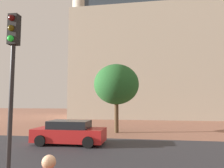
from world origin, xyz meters
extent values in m
plane|color=#93604C|center=(0.00, 10.00, 0.00)|extent=(120.00, 120.00, 0.00)
cube|color=#2D2D33|center=(0.00, 7.63, 0.00)|extent=(120.00, 8.05, 0.00)
cube|color=#B2A893|center=(2.46, 31.32, 8.54)|extent=(22.57, 10.26, 17.08)
cube|color=#2D3842|center=(2.46, 31.32, 18.28)|extent=(20.77, 9.44, 2.40)
cube|color=#B2A893|center=(4.65, 31.32, 16.80)|extent=(4.28, 4.28, 33.60)
cylinder|color=#B2A893|center=(-7.33, 27.69, 10.26)|extent=(2.80, 2.80, 20.51)
cylinder|color=#B2A893|center=(12.24, 27.69, 9.72)|extent=(2.80, 2.80, 19.43)
sphere|color=#9E7556|center=(0.89, 0.49, 1.62)|extent=(0.22, 0.22, 0.22)
cube|color=red|center=(-2.11, 9.40, 0.56)|extent=(4.29, 1.75, 0.77)
cube|color=black|center=(-2.11, 9.40, 1.17)|extent=(2.40, 1.54, 0.47)
cylinder|color=black|center=(-3.52, 8.53, 0.32)|extent=(0.64, 0.22, 0.64)
cylinder|color=black|center=(-3.52, 10.28, 0.32)|extent=(0.64, 0.22, 0.64)
cylinder|color=black|center=(-0.69, 8.53, 0.32)|extent=(0.64, 0.22, 0.64)
cylinder|color=black|center=(-0.69, 10.28, 0.32)|extent=(0.64, 0.22, 0.64)
cylinder|color=black|center=(-1.33, 2.65, 2.10)|extent=(0.12, 0.12, 4.19)
cube|color=black|center=(-1.33, 2.65, 4.64)|extent=(0.28, 0.24, 0.90)
sphere|color=#390606|center=(-1.33, 2.52, 4.94)|extent=(0.18, 0.18, 0.18)
sphere|color=#3C3306|center=(-1.33, 2.52, 4.64)|extent=(0.18, 0.18, 0.18)
sphere|color=green|center=(-1.33, 2.52, 4.34)|extent=(0.18, 0.18, 0.18)
cylinder|color=#4C3823|center=(0.12, 14.35, 1.26)|extent=(0.35, 0.35, 2.51)
ellipsoid|color=#235B28|center=(0.12, 14.35, 4.02)|extent=(3.78, 3.78, 3.41)
camera|label=1|loc=(2.36, -2.57, 2.56)|focal=32.54mm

